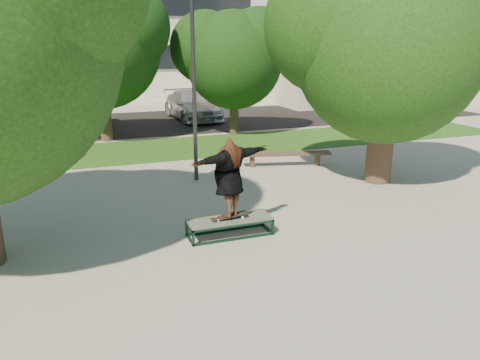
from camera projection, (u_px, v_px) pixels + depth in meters
name	position (u px, v px, depth m)	size (l,w,h in m)	color
ground	(213.00, 252.00, 9.20)	(120.00, 120.00, 0.00)	#A09B93
grass_strip	(166.00, 149.00, 18.09)	(30.00, 4.00, 0.02)	#244614
asphalt_strip	(121.00, 124.00, 23.61)	(40.00, 8.00, 0.01)	black
tree_right	(385.00, 37.00, 12.78)	(6.24, 5.33, 6.51)	#38281E
bg_tree_mid	(97.00, 41.00, 18.59)	(5.76, 4.92, 6.24)	#38281E
bg_tree_right	(232.00, 54.00, 20.10)	(5.04, 4.31, 5.43)	#38281E
lamppost	(194.00, 72.00, 13.15)	(0.25, 0.15, 6.11)	#2D2D30
side_building	(361.00, 42.00, 33.84)	(15.00, 10.00, 8.00)	beige
grind_box	(230.00, 227.00, 9.93)	(1.80, 0.60, 0.38)	#0F2F20
skater_rig	(229.00, 178.00, 9.62)	(2.10, 1.35, 1.75)	white
bench	(285.00, 155.00, 15.48)	(3.02, 1.13, 0.46)	#4B392D
car_dark	(91.00, 114.00, 22.49)	(1.38, 3.94, 1.30)	black
car_grey	(77.00, 110.00, 23.19)	(2.54, 5.51, 1.53)	#4F5054
car_silver_b	(192.00, 105.00, 24.99)	(2.06, 5.07, 1.47)	silver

